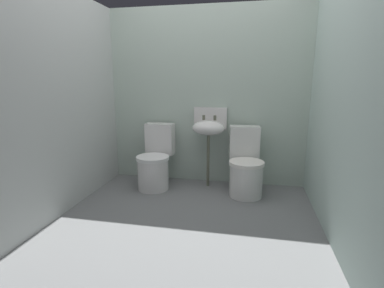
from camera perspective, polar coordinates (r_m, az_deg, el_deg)
ground_plane at (r=2.92m, az=-1.22°, el=-15.62°), size 2.91×2.80×0.08m
wall_back at (r=3.81m, az=2.88°, el=9.10°), size 2.91×0.10×2.22m
wall_left at (r=3.22m, az=-24.40°, el=7.38°), size 0.10×2.60×2.22m
wall_right at (r=2.72m, az=27.31°, el=6.35°), size 0.10×2.60×2.22m
toilet_left at (r=3.69m, az=-7.19°, el=-3.53°), size 0.41×0.60×0.78m
toilet_right at (r=3.51m, az=10.38°, el=-4.50°), size 0.46×0.64×0.78m
sink at (r=3.63m, az=3.30°, el=3.28°), size 0.42×0.35×0.99m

